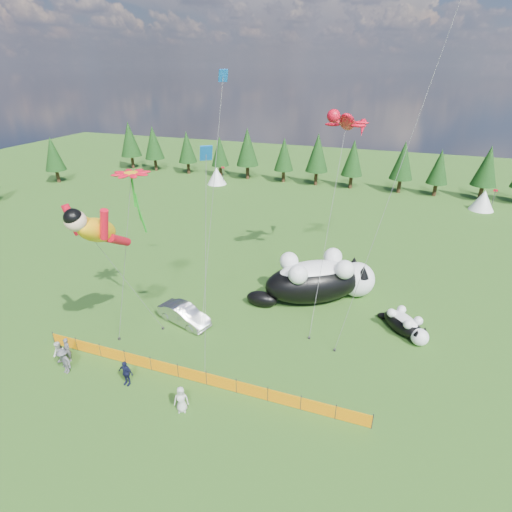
{
  "coord_description": "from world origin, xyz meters",
  "views": [
    {
      "loc": [
        10.27,
        -19.91,
        18.04
      ],
      "look_at": [
        1.78,
        4.0,
        5.91
      ],
      "focal_mm": 28.0,
      "sensor_mm": 36.0,
      "label": 1
    }
  ],
  "objects": [
    {
      "name": "tree_line",
      "position": [
        0.0,
        45.0,
        4.0
      ],
      "size": [
        90.0,
        4.0,
        8.0
      ],
      "primitive_type": null,
      "color": "black",
      "rests_on": "ground"
    },
    {
      "name": "superhero_kite",
      "position": [
        -6.05,
        -2.26,
        9.2
      ],
      "size": [
        5.46,
        6.39,
        11.69
      ],
      "color": "#FFB10D",
      "rests_on": "ground"
    },
    {
      "name": "spectator_b",
      "position": [
        -8.9,
        -4.59,
        0.92
      ],
      "size": [
        1.03,
        0.84,
        1.84
      ],
      "primitive_type": "imported",
      "rotation": [
        0.0,
        0.0,
        -0.41
      ],
      "color": "beige",
      "rests_on": "ground"
    },
    {
      "name": "festival_tents",
      "position": [
        11.0,
        40.0,
        1.4
      ],
      "size": [
        50.0,
        3.2,
        2.8
      ],
      "primitive_type": null,
      "color": "white",
      "rests_on": "ground"
    },
    {
      "name": "spectator_c",
      "position": [
        -3.73,
        -4.59,
        0.88
      ],
      "size": [
        1.06,
        0.58,
        1.77
      ],
      "primitive_type": "imported",
      "rotation": [
        0.0,
        0.0,
        -0.05
      ],
      "color": "#131636",
      "rests_on": "ground"
    },
    {
      "name": "spectator_e",
      "position": [
        0.56,
        -5.34,
        0.85
      ],
      "size": [
        0.98,
        0.83,
        1.71
      ],
      "primitive_type": "imported",
      "rotation": [
        0.0,
        0.0,
        0.41
      ],
      "color": "beige",
      "rests_on": "ground"
    },
    {
      "name": "spectator_a",
      "position": [
        -8.81,
        -4.01,
        0.87
      ],
      "size": [
        0.72,
        0.56,
        1.73
      ],
      "primitive_type": "imported",
      "rotation": [
        0.0,
        0.0,
        -0.26
      ],
      "color": "#505055",
      "rests_on": "ground"
    },
    {
      "name": "cat_large",
      "position": [
        5.5,
        9.42,
        1.92
      ],
      "size": [
        10.06,
        7.78,
        4.05
      ],
      "rotation": [
        0.0,
        0.0,
        0.56
      ],
      "color": "black",
      "rests_on": "ground"
    },
    {
      "name": "car",
      "position": [
        -3.57,
        2.49,
        0.73
      ],
      "size": [
        4.72,
        2.8,
        1.47
      ],
      "primitive_type": "imported",
      "rotation": [
        0.0,
        0.0,
        1.27
      ],
      "color": "#BCBBC0",
      "rests_on": "ground"
    },
    {
      "name": "cat_small",
      "position": [
        12.49,
        6.73,
        0.81
      ],
      "size": [
        3.76,
        3.7,
        1.7
      ],
      "rotation": [
        0.0,
        0.0,
        -0.77
      ],
      "color": "black",
      "rests_on": "ground"
    },
    {
      "name": "diamond_kite_c",
      "position": [
        1.2,
        -1.87,
        13.65
      ],
      "size": [
        1.08,
        1.53,
        14.96
      ],
      "color": "blue",
      "rests_on": "ground"
    },
    {
      "name": "spectator_d",
      "position": [
        -8.11,
        -5.04,
        0.9
      ],
      "size": [
        1.24,
        0.76,
        1.81
      ],
      "primitive_type": "imported",
      "rotation": [
        0.0,
        0.0,
        -0.14
      ],
      "color": "#505055",
      "rests_on": "ground"
    },
    {
      "name": "safety_fence",
      "position": [
        0.0,
        -3.0,
        0.5
      ],
      "size": [
        22.06,
        0.06,
        1.1
      ],
      "color": "#262626",
      "rests_on": "ground"
    },
    {
      "name": "gecko_kite",
      "position": [
        5.98,
        13.85,
        13.97
      ],
      "size": [
        3.77,
        13.62,
        17.13
      ],
      "color": "red",
      "rests_on": "ground"
    },
    {
      "name": "diamond_kite_a",
      "position": [
        -1.05,
        5.43,
        16.7
      ],
      "size": [
        1.25,
        4.52,
        18.36
      ],
      "color": "blue",
      "rests_on": "ground"
    },
    {
      "name": "ground",
      "position": [
        0.0,
        0.0,
        0.0
      ],
      "size": [
        160.0,
        160.0,
        0.0
      ],
      "primitive_type": "plane",
      "color": "#0D3309",
      "rests_on": "ground"
    },
    {
      "name": "diamond_kite_b",
      "position": [
        12.03,
        8.45,
        20.19
      ],
      "size": [
        4.94,
        6.34,
        23.12
      ],
      "color": "#0D8A9F",
      "rests_on": "ground"
    },
    {
      "name": "flower_kite",
      "position": [
        -5.64,
        1.1,
        11.69
      ],
      "size": [
        3.15,
        3.77,
        12.03
      ],
      "color": "red",
      "rests_on": "ground"
    }
  ]
}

